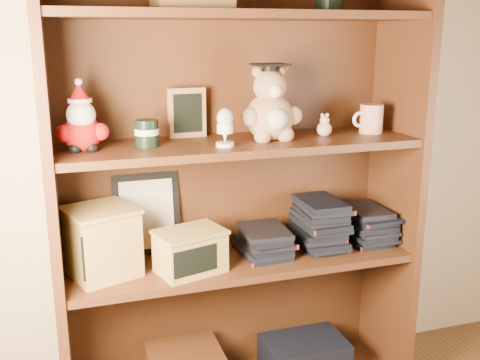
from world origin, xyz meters
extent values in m
cube|color=#C2B08C|center=(0.00, 1.50, 1.25)|extent=(3.00, 0.04, 2.50)
cube|color=#4C2915|center=(-0.72, 1.30, 0.80)|extent=(0.03, 0.35, 1.60)
cube|color=#4C2915|center=(0.45, 1.30, 0.80)|extent=(0.03, 0.35, 1.60)
cube|color=#462613|center=(-0.13, 1.47, 0.80)|extent=(1.20, 0.02, 1.60)
cube|color=#4C2915|center=(-0.13, 1.30, 1.34)|extent=(1.14, 0.33, 0.02)
cube|color=black|center=(0.12, 1.30, 0.12)|extent=(0.30, 0.20, 0.14)
cube|color=#4C2915|center=(-0.13, 1.30, 0.54)|extent=(1.14, 0.33, 0.02)
cube|color=#4C2915|center=(-0.13, 1.30, 0.94)|extent=(1.14, 0.33, 0.02)
sphere|color=#A50F0F|center=(-0.62, 1.30, 1.00)|extent=(0.11, 0.11, 0.11)
sphere|color=#A50F0F|center=(-0.67, 1.29, 1.01)|extent=(0.05, 0.05, 0.05)
sphere|color=#A50F0F|center=(-0.57, 1.29, 1.01)|extent=(0.05, 0.05, 0.05)
sphere|color=black|center=(-0.64, 1.28, 0.96)|extent=(0.04, 0.04, 0.04)
sphere|color=black|center=(-0.60, 1.28, 0.96)|extent=(0.04, 0.04, 0.04)
sphere|color=white|center=(-0.62, 1.29, 1.06)|extent=(0.08, 0.08, 0.08)
sphere|color=#D8B293|center=(-0.62, 1.30, 1.08)|extent=(0.06, 0.06, 0.06)
cone|color=#A50F0F|center=(-0.62, 1.30, 1.12)|extent=(0.06, 0.06, 0.06)
sphere|color=white|center=(-0.62, 1.30, 1.15)|extent=(0.02, 0.02, 0.02)
cylinder|color=white|center=(-0.62, 1.30, 1.10)|extent=(0.07, 0.07, 0.01)
cylinder|color=black|center=(-0.43, 1.30, 0.99)|extent=(0.07, 0.07, 0.08)
cylinder|color=beige|center=(-0.43, 1.30, 1.00)|extent=(0.07, 0.07, 0.02)
cube|color=#9E7547|center=(-0.28, 1.42, 1.03)|extent=(0.13, 0.02, 0.16)
cube|color=black|center=(-0.28, 1.41, 1.03)|extent=(0.09, 0.01, 0.13)
cube|color=#9E7547|center=(-0.28, 1.45, 0.96)|extent=(0.06, 0.06, 0.01)
cylinder|color=white|center=(-0.21, 1.23, 0.96)|extent=(0.06, 0.06, 0.01)
cone|color=white|center=(-0.21, 1.23, 0.98)|extent=(0.02, 0.02, 0.04)
cylinder|color=white|center=(-0.21, 1.23, 1.01)|extent=(0.05, 0.05, 0.03)
ellipsoid|color=silver|center=(-0.21, 1.23, 1.04)|extent=(0.05, 0.05, 0.06)
sphere|color=tan|center=(-0.03, 1.30, 1.02)|extent=(0.15, 0.15, 0.15)
sphere|color=white|center=(-0.03, 1.24, 1.03)|extent=(0.07, 0.07, 0.07)
sphere|color=tan|center=(-0.10, 1.28, 1.03)|extent=(0.06, 0.06, 0.06)
sphere|color=tan|center=(0.04, 1.28, 1.03)|extent=(0.06, 0.06, 0.06)
sphere|color=tan|center=(-0.07, 1.26, 0.97)|extent=(0.06, 0.06, 0.06)
sphere|color=tan|center=(0.01, 1.26, 0.97)|extent=(0.06, 0.06, 0.06)
sphere|color=tan|center=(-0.03, 1.30, 1.12)|extent=(0.11, 0.11, 0.11)
sphere|color=white|center=(-0.03, 1.26, 1.11)|extent=(0.04, 0.04, 0.04)
sphere|color=tan|center=(-0.07, 1.32, 1.17)|extent=(0.04, 0.04, 0.04)
sphere|color=tan|center=(0.01, 1.32, 1.17)|extent=(0.04, 0.04, 0.04)
cylinder|color=black|center=(-0.03, 1.30, 1.18)|extent=(0.05, 0.05, 0.02)
cube|color=black|center=(-0.03, 1.30, 1.19)|extent=(0.10, 0.10, 0.01)
cylinder|color=#A50F0F|center=(0.02, 1.28, 1.18)|extent=(0.00, 0.05, 0.03)
sphere|color=#D0A5A1|center=(0.16, 1.30, 0.97)|extent=(0.05, 0.05, 0.05)
sphere|color=#D0A5A1|center=(0.16, 1.30, 1.00)|extent=(0.03, 0.03, 0.03)
sphere|color=#D0A5A1|center=(0.16, 1.30, 1.02)|extent=(0.01, 0.01, 0.01)
sphere|color=#D0A5A1|center=(0.17, 1.30, 1.02)|extent=(0.01, 0.01, 0.01)
cylinder|color=silver|center=(0.34, 1.30, 1.00)|extent=(0.08, 0.08, 0.10)
torus|color=white|center=(0.30, 1.30, 1.00)|extent=(0.06, 0.01, 0.06)
cube|color=black|center=(-0.42, 1.45, 0.69)|extent=(0.22, 0.06, 0.28)
cube|color=beige|center=(-0.42, 1.43, 0.69)|extent=(0.18, 0.04, 0.23)
cube|color=tan|center=(-0.58, 1.30, 0.65)|extent=(0.24, 0.24, 0.21)
cube|color=black|center=(-0.58, 1.21, 0.65)|extent=(0.13, 0.05, 0.14)
cube|color=tan|center=(-0.58, 1.30, 0.76)|extent=(0.25, 0.25, 0.01)
cube|color=tan|center=(-0.32, 1.24, 0.61)|extent=(0.23, 0.19, 0.13)
cube|color=black|center=(-0.32, 1.17, 0.61)|extent=(0.15, 0.04, 0.08)
cube|color=tan|center=(-0.32, 1.24, 0.68)|extent=(0.24, 0.20, 0.01)
cube|color=black|center=(-0.04, 1.30, 0.56)|extent=(0.14, 0.20, 0.02)
cube|color=black|center=(-0.04, 1.30, 0.57)|extent=(0.14, 0.20, 0.02)
cube|color=black|center=(-0.04, 1.30, 0.59)|extent=(0.14, 0.20, 0.02)
cube|color=black|center=(-0.04, 1.30, 0.61)|extent=(0.14, 0.20, 0.02)
cube|color=black|center=(-0.04, 1.30, 0.62)|extent=(0.14, 0.20, 0.02)
cube|color=black|center=(-0.04, 1.30, 0.64)|extent=(0.14, 0.20, 0.02)
cube|color=black|center=(0.16, 1.30, 0.56)|extent=(0.14, 0.20, 0.02)
cube|color=black|center=(0.16, 1.30, 0.57)|extent=(0.14, 0.20, 0.02)
cube|color=black|center=(0.16, 1.30, 0.59)|extent=(0.14, 0.20, 0.02)
cube|color=black|center=(0.16, 1.30, 0.61)|extent=(0.14, 0.20, 0.02)
cube|color=black|center=(0.16, 1.30, 0.62)|extent=(0.14, 0.20, 0.02)
cube|color=black|center=(0.16, 1.30, 0.64)|extent=(0.14, 0.20, 0.02)
cube|color=black|center=(0.16, 1.30, 0.65)|extent=(0.14, 0.20, 0.02)
cube|color=black|center=(0.16, 1.30, 0.67)|extent=(0.14, 0.20, 0.02)
cube|color=black|center=(0.16, 1.30, 0.69)|extent=(0.14, 0.20, 0.02)
cube|color=black|center=(0.16, 1.30, 0.70)|extent=(0.14, 0.20, 0.02)
cube|color=black|center=(0.16, 1.30, 0.72)|extent=(0.14, 0.20, 0.02)
cube|color=black|center=(0.36, 1.30, 0.56)|extent=(0.14, 0.20, 0.02)
cube|color=black|center=(0.36, 1.30, 0.57)|extent=(0.14, 0.20, 0.02)
cube|color=black|center=(0.36, 1.30, 0.59)|extent=(0.14, 0.20, 0.02)
cube|color=black|center=(0.36, 1.30, 0.61)|extent=(0.14, 0.20, 0.02)
cube|color=black|center=(0.36, 1.30, 0.62)|extent=(0.14, 0.20, 0.02)
cube|color=black|center=(0.36, 1.30, 0.64)|extent=(0.14, 0.20, 0.02)
cube|color=black|center=(0.36, 1.30, 0.65)|extent=(0.14, 0.20, 0.02)
cube|color=black|center=(0.36, 1.30, 0.67)|extent=(0.14, 0.20, 0.02)
camera|label=1|loc=(-0.68, -0.38, 1.28)|focal=42.00mm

